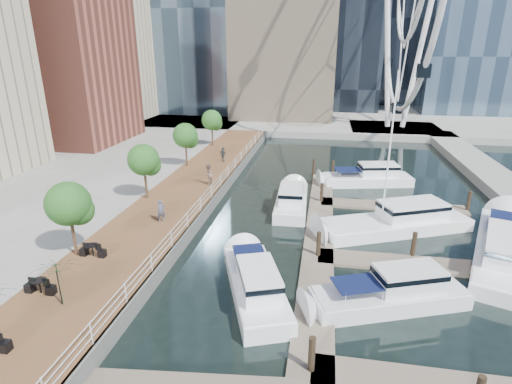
{
  "coord_description": "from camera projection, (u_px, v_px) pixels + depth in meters",
  "views": [
    {
      "loc": [
        3.03,
        -15.29,
        12.65
      ],
      "look_at": [
        -1.69,
        11.5,
        3.0
      ],
      "focal_mm": 28.0,
      "sensor_mm": 36.0,
      "label": 1
    }
  ],
  "objects": [
    {
      "name": "railing",
      "position": [
        211.0,
        192.0,
        33.33
      ],
      "size": [
        0.1,
        60.0,
        1.05
      ],
      "primitive_type": null,
      "color": "white",
      "rests_on": "boardwalk"
    },
    {
      "name": "cafe_tables",
      "position": [
        18.0,
        311.0,
        18.3
      ],
      "size": [
        2.5,
        13.7,
        0.74
      ],
      "color": "black",
      "rests_on": "ground"
    },
    {
      "name": "midrise_condos",
      "position": [
        1.0,
        43.0,
        44.81
      ],
      "size": [
        19.0,
        67.0,
        28.0
      ],
      "color": "#BCAD8E",
      "rests_on": "ground"
    },
    {
      "name": "pedestrian_mid",
      "position": [
        208.0,
        174.0,
        36.44
      ],
      "size": [
        0.81,
        1.01,
        1.98
      ],
      "primitive_type": "imported",
      "rotation": [
        0.0,
        0.0,
        -1.51
      ],
      "color": "#816459",
      "rests_on": "boardwalk"
    },
    {
      "name": "pedestrian_near",
      "position": [
        161.0,
        211.0,
        28.58
      ],
      "size": [
        0.71,
        0.67,
        1.64
      ],
      "primitive_type": "imported",
      "rotation": [
        0.0,
        0.0,
        0.65
      ],
      "color": "#434759",
      "rests_on": "boardwalk"
    },
    {
      "name": "moored_yachts",
      "position": [
        395.0,
        237.0,
        28.68
      ],
      "size": [
        22.22,
        36.03,
        11.5
      ],
      "color": "white",
      "rests_on": "ground"
    },
    {
      "name": "ground",
      "position": [
        249.0,
        333.0,
        18.92
      ],
      "size": [
        520.0,
        520.0,
        0.0
      ],
      "primitive_type": "plane",
      "color": "black",
      "rests_on": "ground"
    },
    {
      "name": "yacht_foreground",
      "position": [
        388.0,
        306.0,
        20.97
      ],
      "size": [
        9.24,
        5.41,
        2.15
      ],
      "primitive_type": null,
      "rotation": [
        0.0,
        0.0,
        1.93
      ],
      "color": "silver",
      "rests_on": "ground"
    },
    {
      "name": "seawall",
      "position": [
        213.0,
        203.0,
        33.65
      ],
      "size": [
        0.25,
        60.0,
        1.0
      ],
      "primitive_type": "cube",
      "color": "#595954",
      "rests_on": "ground"
    },
    {
      "name": "floating_docks",
      "position": [
        394.0,
        243.0,
        26.71
      ],
      "size": [
        16.0,
        34.0,
        2.6
      ],
      "color": "#6D6051",
      "rests_on": "ground"
    },
    {
      "name": "pier",
      "position": [
        394.0,
        130.0,
        64.72
      ],
      "size": [
        14.0,
        12.0,
        1.0
      ],
      "primitive_type": "cube",
      "color": "gray",
      "rests_on": "ground"
    },
    {
      "name": "pedestrian_far",
      "position": [
        223.0,
        154.0,
        44.11
      ],
      "size": [
        1.03,
        0.88,
        1.65
      ],
      "primitive_type": "imported",
      "rotation": [
        0.0,
        0.0,
        2.54
      ],
      "color": "#31373D",
      "rests_on": "boardwalk"
    },
    {
      "name": "cafe_seating",
      "position": [
        1.0,
        320.0,
        16.51
      ],
      "size": [
        4.37,
        9.84,
        2.31
      ],
      "color": "black",
      "rests_on": "ground"
    },
    {
      "name": "land_far",
      "position": [
        317.0,
        96.0,
        113.42
      ],
      "size": [
        200.0,
        114.0,
        1.0
      ],
      "primitive_type": "cube",
      "color": "gray",
      "rests_on": "ground"
    },
    {
      "name": "boardwalk",
      "position": [
        179.0,
        201.0,
        34.14
      ],
      "size": [
        6.0,
        60.0,
        1.0
      ],
      "primitive_type": "cube",
      "color": "brown",
      "rests_on": "ground"
    },
    {
      "name": "street_trees",
      "position": [
        144.0,
        160.0,
        32.34
      ],
      "size": [
        2.6,
        42.6,
        4.6
      ],
      "color": "#3F2B1C",
      "rests_on": "ground"
    }
  ]
}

